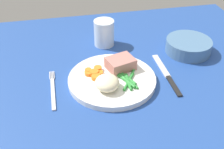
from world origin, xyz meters
TOP-DOWN VIEW (x-y plane):
  - dining_table at (0.00, 0.00)cm, footprint 120.00×90.00cm
  - dinner_plate at (3.25, -1.03)cm, footprint 24.44×24.44cm
  - meat_portion at (6.55, 2.82)cm, footprint 8.96×7.94cm
  - mashed_potatoes at (1.05, -5.43)cm, footprint 6.40×6.72cm
  - carrot_slices at (-1.37, 1.32)cm, footprint 5.13×6.23cm
  - green_beans at (7.09, -3.52)cm, footprint 6.61×8.95cm
  - fork at (-13.16, -1.28)cm, footprint 1.44×16.60cm
  - knife at (19.43, -1.31)cm, footprint 1.70×20.50cm
  - water_glass at (4.98, 20.12)cm, footprint 6.73×6.73cm
  - salad_bowl at (30.77, 9.80)cm, footprint 14.54×14.54cm

SIDE VIEW (x-z plane):
  - dining_table at x=0.00cm, z-range 0.00..2.00cm
  - knife at x=19.43cm, z-range 1.88..2.52cm
  - fork at x=-13.16cm, z-range 2.00..2.40cm
  - dinner_plate at x=3.25cm, z-range 2.00..3.60cm
  - green_beans at x=7.09cm, z-range 3.53..4.42cm
  - carrot_slices at x=-1.37cm, z-range 3.54..4.68cm
  - salad_bowl at x=30.77cm, z-range 2.27..6.57cm
  - meat_portion at x=6.55cm, z-range 3.60..6.90cm
  - mashed_potatoes at x=1.05cm, z-range 3.60..7.23cm
  - water_glass at x=4.98cm, z-range 1.35..10.04cm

